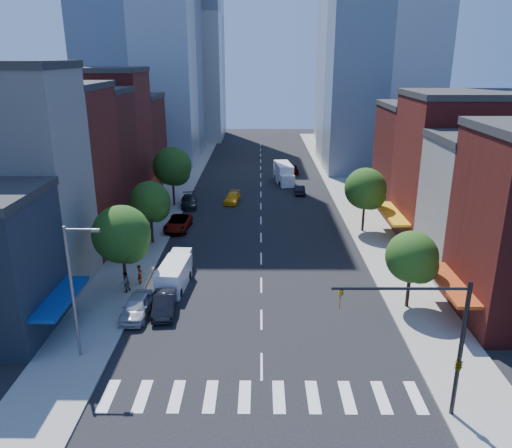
{
  "coord_description": "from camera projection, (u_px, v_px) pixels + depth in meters",
  "views": [
    {
      "loc": [
        -0.14,
        -27.4,
        18.91
      ],
      "look_at": [
        -0.47,
        13.82,
        5.0
      ],
      "focal_mm": 35.0,
      "sensor_mm": 36.0,
      "label": 1
    }
  ],
  "objects": [
    {
      "name": "traffic_car_oncoming",
      "position": [
        299.0,
        189.0,
        71.9
      ],
      "size": [
        1.43,
        3.98,
        1.31
      ],
      "primitive_type": "imported",
      "rotation": [
        0.0,
        0.0,
        3.15
      ],
      "color": "black",
      "rests_on": "ground"
    },
    {
      "name": "parked_car_rear",
      "position": [
        189.0,
        201.0,
        65.77
      ],
      "size": [
        2.61,
        5.23,
        1.46
      ],
      "primitive_type": "imported",
      "rotation": [
        0.0,
        0.0,
        0.11
      ],
      "color": "black",
      "rests_on": "ground"
    },
    {
      "name": "bldg_left_1",
      "position": [
        4.0,
        184.0,
        40.65
      ],
      "size": [
        12.0,
        8.0,
        18.0
      ],
      "primitive_type": "cube",
      "color": "#B9B5AB",
      "rests_on": "ground"
    },
    {
      "name": "traffic_signal",
      "position": [
        450.0,
        350.0,
        26.34
      ],
      "size": [
        7.24,
        2.24,
        8.0
      ],
      "color": "black",
      "rests_on": "sidewalk_right"
    },
    {
      "name": "parked_car_third",
      "position": [
        178.0,
        223.0,
        57.06
      ],
      "size": [
        2.85,
        5.68,
        1.54
      ],
      "primitive_type": "imported",
      "rotation": [
        0.0,
        0.0,
        -0.05
      ],
      "color": "#999999",
      "rests_on": "ground"
    },
    {
      "name": "bldg_right_2",
      "position": [
        462.0,
        171.0,
        52.19
      ],
      "size": [
        12.0,
        10.0,
        15.0
      ],
      "primitive_type": "cube",
      "color": "maroon",
      "rests_on": "ground"
    },
    {
      "name": "tree_right_near",
      "position": [
        414.0,
        259.0,
        38.08
      ],
      "size": [
        4.0,
        4.0,
        6.2
      ],
      "color": "black",
      "rests_on": "sidewalk_right"
    },
    {
      "name": "tree_left_far",
      "position": [
        173.0,
        168.0,
        64.46
      ],
      "size": [
        5.0,
        5.0,
        7.75
      ],
      "color": "black",
      "rests_on": "sidewalk_left"
    },
    {
      "name": "bldg_right_1",
      "position": [
        498.0,
        210.0,
        44.14
      ],
      "size": [
        12.0,
        8.0,
        12.0
      ],
      "primitive_type": "cube",
      "color": "#B9B5AB",
      "rests_on": "ground"
    },
    {
      "name": "bldg_left_2",
      "position": [
        48.0,
        173.0,
        49.03
      ],
      "size": [
        12.0,
        9.0,
        16.0
      ],
      "primitive_type": "cube",
      "color": "maroon",
      "rests_on": "ground"
    },
    {
      "name": "sidewalk_right",
      "position": [
        350.0,
        198.0,
        69.78
      ],
      "size": [
        5.0,
        120.0,
        0.15
      ],
      "primitive_type": "cube",
      "color": "gray",
      "rests_on": "ground"
    },
    {
      "name": "tower_far_w",
      "position": [
        182.0,
        14.0,
        113.19
      ],
      "size": [
        18.0,
        18.0,
        56.0
      ],
      "primitive_type": "cube",
      "color": "#9EA5AD",
      "rests_on": "ground"
    },
    {
      "name": "parked_car_front",
      "position": [
        137.0,
        306.0,
        38.0
      ],
      "size": [
        2.05,
        4.77,
        1.6
      ],
      "primitive_type": "imported",
      "rotation": [
        0.0,
        0.0,
        -0.03
      ],
      "color": "#B9B9BE",
      "rests_on": "ground"
    },
    {
      "name": "sidewalk_left",
      "position": [
        172.0,
        197.0,
        69.97
      ],
      "size": [
        5.0,
        120.0,
        0.15
      ],
      "primitive_type": "cube",
      "color": "gray",
      "rests_on": "ground"
    },
    {
      "name": "pedestrian_far",
      "position": [
        125.0,
        282.0,
        41.55
      ],
      "size": [
        1.02,
        1.08,
        1.77
      ],
      "primitive_type": "imported",
      "rotation": [
        0.0,
        0.0,
        -2.12
      ],
      "color": "#999999",
      "rests_on": "sidewalk_left"
    },
    {
      "name": "bldg_left_4",
      "position": [
        100.0,
        140.0,
        64.97
      ],
      "size": [
        12.0,
        9.0,
        17.0
      ],
      "primitive_type": "cube",
      "color": "maroon",
      "rests_on": "ground"
    },
    {
      "name": "tree_left_mid",
      "position": [
        151.0,
        203.0,
        51.41
      ],
      "size": [
        4.2,
        4.2,
        6.65
      ],
      "color": "black",
      "rests_on": "sidewalk_left"
    },
    {
      "name": "box_truck",
      "position": [
        284.0,
        174.0,
        78.02
      ],
      "size": [
        3.07,
        7.58,
        2.96
      ],
      "rotation": [
        0.0,
        0.0,
        0.13
      ],
      "color": "white",
      "rests_on": "ground"
    },
    {
      "name": "bldg_right_3",
      "position": [
        430.0,
        161.0,
        61.98
      ],
      "size": [
        12.0,
        10.0,
        13.0
      ],
      "primitive_type": "cube",
      "color": "#531614",
      "rests_on": "ground"
    },
    {
      "name": "tree_left_near",
      "position": [
        123.0,
        237.0,
        40.88
      ],
      "size": [
        4.8,
        4.8,
        7.3
      ],
      "color": "black",
      "rests_on": "sidewalk_left"
    },
    {
      "name": "crosswalk",
      "position": [
        262.0,
        397.0,
        29.16
      ],
      "size": [
        19.0,
        3.0,
        0.01
      ],
      "primitive_type": "cube",
      "color": "silver",
      "rests_on": "ground"
    },
    {
      "name": "pedestrian_near",
      "position": [
        140.0,
        274.0,
        43.11
      ],
      "size": [
        0.41,
        0.62,
        1.7
      ],
      "primitive_type": "imported",
      "rotation": [
        0.0,
        0.0,
        1.57
      ],
      "color": "#999999",
      "rests_on": "sidewalk_left"
    },
    {
      "name": "streetlight",
      "position": [
        74.0,
        284.0,
        31.35
      ],
      "size": [
        2.25,
        0.25,
        9.0
      ],
      "color": "slate",
      "rests_on": "sidewalk_left"
    },
    {
      "name": "ground",
      "position": [
        262.0,
        366.0,
        32.0
      ],
      "size": [
        220.0,
        220.0,
        0.0
      ],
      "primitive_type": "plane",
      "color": "black",
      "rests_on": "ground"
    },
    {
      "name": "taxi",
      "position": [
        232.0,
        198.0,
        67.62
      ],
      "size": [
        2.32,
        4.66,
        1.3
      ],
      "primitive_type": "imported",
      "rotation": [
        0.0,
        0.0,
        -0.11
      ],
      "color": "#FFAD0D",
      "rests_on": "ground"
    },
    {
      "name": "bldg_left_3",
      "position": [
        78.0,
        161.0,
        57.24
      ],
      "size": [
        12.0,
        8.0,
        15.0
      ],
      "primitive_type": "cube",
      "color": "#531614",
      "rests_on": "ground"
    },
    {
      "name": "tree_right_far",
      "position": [
        367.0,
        190.0,
        54.92
      ],
      "size": [
        4.6,
        4.6,
        7.2
      ],
      "color": "black",
      "rests_on": "sidewalk_right"
    },
    {
      "name": "parked_car_second",
      "position": [
        164.0,
        304.0,
        38.53
      ],
      "size": [
        2.02,
        4.74,
        1.52
      ],
      "primitive_type": "imported",
      "rotation": [
        0.0,
        0.0,
        0.09
      ],
      "color": "black",
      "rests_on": "ground"
    },
    {
      "name": "bldg_left_5",
      "position": [
        121.0,
        143.0,
        74.61
      ],
      "size": [
        12.0,
        10.0,
        13.0
      ],
      "primitive_type": "cube",
      "color": "#531614",
      "rests_on": "ground"
    },
    {
      "name": "cargo_van_far",
      "position": [
        178.0,
        266.0,
        44.87
      ],
      "size": [
        2.02,
        4.55,
        1.9
      ],
      "rotation": [
        0.0,
        0.0,
        -0.05
      ],
      "color": "white",
      "rests_on": "ground"
    },
    {
      "name": "cargo_van_near",
      "position": [
        173.0,
        276.0,
        42.49
      ],
      "size": [
        2.45,
        5.28,
        2.19
      ],
      "rotation": [
        0.0,
        0.0,
        -0.08
      ],
      "color": "white",
      "rests_on": "ground"
    },
    {
      "name": "traffic_car_far",
      "position": [
        293.0,
        169.0,
        84.57
      ],
      "size": [
        1.99,
        4.52,
        1.51
      ],
      "primitive_type": "imported",
      "rotation": [
        0.0,
        0.0,
        3.19
      ],
      "color": "#999999",
      "rests_on": "ground"
    }
  ]
}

